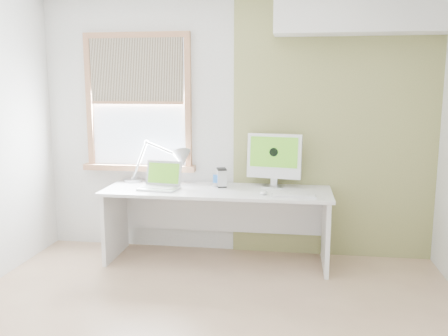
% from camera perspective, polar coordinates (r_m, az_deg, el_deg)
% --- Properties ---
extents(room, '(4.04, 3.54, 2.64)m').
position_cam_1_polar(room, '(3.16, -2.75, 2.16)').
color(room, tan).
rests_on(room, ground).
extents(accent_wall, '(2.00, 0.02, 2.60)m').
position_cam_1_polar(accent_wall, '(4.85, 13.02, 4.58)').
color(accent_wall, '#848F51').
rests_on(accent_wall, room).
extents(soffit, '(1.60, 0.40, 0.42)m').
position_cam_1_polar(soffit, '(4.73, 16.25, 17.68)').
color(soffit, white).
rests_on(soffit, room).
extents(window, '(1.20, 0.14, 1.42)m').
position_cam_1_polar(window, '(5.05, -10.27, 7.65)').
color(window, '#AA704C').
rests_on(window, room).
extents(desk, '(2.20, 0.70, 0.73)m').
position_cam_1_polar(desk, '(4.73, -0.73, -4.73)').
color(desk, white).
rests_on(desk, room).
extents(desk_lamp, '(0.78, 0.31, 0.44)m').
position_cam_1_polar(desk_lamp, '(4.90, -6.18, 0.82)').
color(desk_lamp, silver).
rests_on(desk_lamp, desk).
extents(laptop, '(0.40, 0.34, 0.26)m').
position_cam_1_polar(laptop, '(4.70, -7.55, -1.65)').
color(laptop, silver).
rests_on(laptop, desk).
extents(phone_dock, '(0.07, 0.07, 0.13)m').
position_cam_1_polar(phone_dock, '(4.75, -1.02, -1.77)').
color(phone_dock, silver).
rests_on(phone_dock, desk).
extents(external_drive, '(0.12, 0.16, 0.18)m').
position_cam_1_polar(external_drive, '(4.74, -0.29, -1.15)').
color(external_drive, silver).
rests_on(external_drive, desk).
extents(imac, '(0.55, 0.22, 0.53)m').
position_cam_1_polar(imac, '(4.72, 6.04, 1.29)').
color(imac, silver).
rests_on(imac, desk).
extents(keyboard, '(0.41, 0.12, 0.02)m').
position_cam_1_polar(keyboard, '(4.36, 8.35, -3.31)').
color(keyboard, white).
rests_on(keyboard, desk).
extents(mouse, '(0.07, 0.11, 0.03)m').
position_cam_1_polar(mouse, '(4.42, 4.80, -2.98)').
color(mouse, white).
rests_on(mouse, desk).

